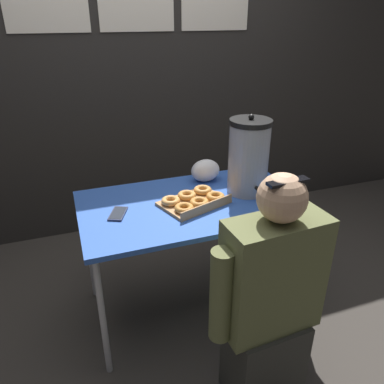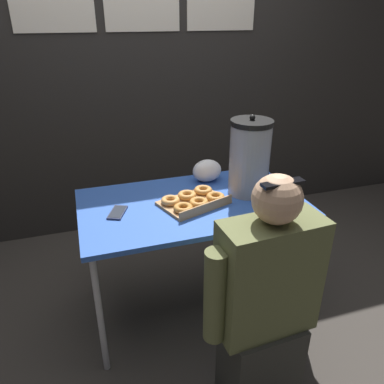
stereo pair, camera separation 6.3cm
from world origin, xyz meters
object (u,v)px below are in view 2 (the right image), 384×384
donut_box (194,200)px  cell_phone (118,212)px  coffee_urn (250,157)px  person_seated (265,306)px

donut_box → cell_phone: (-0.41, 0.02, -0.02)m
donut_box → coffee_urn: coffee_urn is taller
coffee_urn → cell_phone: bearing=-177.8°
person_seated → donut_box: bearing=-83.1°
donut_box → person_seated: bearing=-98.7°
donut_box → person_seated: size_ratio=0.35×
coffee_urn → person_seated: (-0.23, -0.70, -0.41)m
donut_box → person_seated: (0.12, -0.65, -0.22)m
coffee_urn → person_seated: bearing=-108.2°
cell_phone → donut_box: bearing=21.4°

